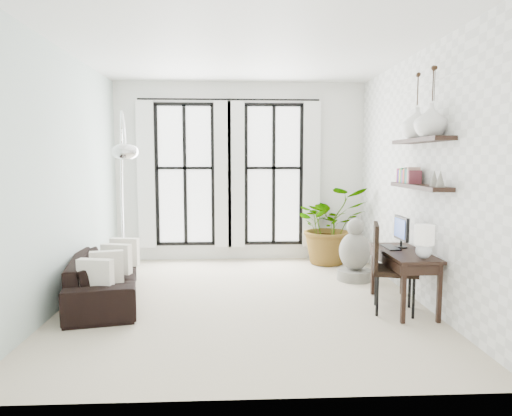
{
  "coord_description": "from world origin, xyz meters",
  "views": [
    {
      "loc": [
        -0.12,
        -5.8,
        1.82
      ],
      "look_at": [
        0.17,
        0.3,
        1.17
      ],
      "focal_mm": 32.0,
      "sensor_mm": 36.0,
      "label": 1
    }
  ],
  "objects": [
    {
      "name": "throw_pillows",
      "position": [
        -1.7,
        0.05,
        0.5
      ],
      "size": [
        0.4,
        1.52,
        0.4
      ],
      "color": "silver",
      "rests_on": "sofa"
    },
    {
      "name": "vase_b",
      "position": [
        2.11,
        -0.27,
        2.27
      ],
      "size": [
        0.37,
        0.37,
        0.38
      ],
      "primitive_type": "imported",
      "color": "white",
      "rests_on": "shelf_upper"
    },
    {
      "name": "wall_shelves",
      "position": [
        2.11,
        -0.38,
        1.73
      ],
      "size": [
        0.25,
        1.3,
        0.6
      ],
      "color": "black",
      "rests_on": "wall_right"
    },
    {
      "name": "wall_left",
      "position": [
        -2.25,
        0.0,
        1.6
      ],
      "size": [
        0.0,
        5.0,
        5.0
      ],
      "primitive_type": "plane",
      "rotation": [
        1.57,
        0.0,
        1.57
      ],
      "color": "silver",
      "rests_on": "floor"
    },
    {
      "name": "floor",
      "position": [
        0.0,
        0.0,
        0.0
      ],
      "size": [
        5.0,
        5.0,
        0.0
      ],
      "primitive_type": "plane",
      "color": "beige",
      "rests_on": "ground"
    },
    {
      "name": "ceiling",
      "position": [
        0.0,
        0.0,
        3.2
      ],
      "size": [
        5.0,
        5.0,
        0.0
      ],
      "primitive_type": "plane",
      "color": "white",
      "rests_on": "wall_back"
    },
    {
      "name": "wall_right",
      "position": [
        2.25,
        0.0,
        1.6
      ],
      "size": [
        0.0,
        5.0,
        5.0
      ],
      "primitive_type": "plane",
      "rotation": [
        1.57,
        0.0,
        -1.57
      ],
      "color": "white",
      "rests_on": "floor"
    },
    {
      "name": "windows",
      "position": [
        -0.2,
        2.43,
        1.56
      ],
      "size": [
        3.26,
        0.13,
        2.65
      ],
      "color": "white",
      "rests_on": "wall_back"
    },
    {
      "name": "wall_back",
      "position": [
        0.0,
        2.5,
        1.6
      ],
      "size": [
        4.5,
        0.0,
        4.5
      ],
      "primitive_type": "plane",
      "rotation": [
        1.57,
        0.0,
        0.0
      ],
      "color": "white",
      "rests_on": "floor"
    },
    {
      "name": "sofa",
      "position": [
        -1.8,
        0.05,
        0.3
      ],
      "size": [
        1.19,
        2.14,
        0.59
      ],
      "primitive_type": "imported",
      "rotation": [
        0.0,
        0.0,
        1.78
      ],
      "color": "black",
      "rests_on": "floor"
    },
    {
      "name": "vase_a",
      "position": [
        2.11,
        -0.67,
        2.27
      ],
      "size": [
        0.37,
        0.37,
        0.38
      ],
      "primitive_type": "imported",
      "color": "white",
      "rests_on": "shelf_upper"
    },
    {
      "name": "buddha",
      "position": [
        1.7,
        0.91,
        0.4
      ],
      "size": [
        0.52,
        0.52,
        0.94
      ],
      "color": "gray",
      "rests_on": "floor"
    },
    {
      "name": "arc_lamp",
      "position": [
        -1.7,
        0.79,
        1.93
      ],
      "size": [
        0.75,
        1.75,
        2.5
      ],
      "color": "silver",
      "rests_on": "floor"
    },
    {
      "name": "desk",
      "position": [
        1.95,
        -0.48,
        0.68
      ],
      "size": [
        0.51,
        1.2,
        1.1
      ],
      "color": "black",
      "rests_on": "floor"
    },
    {
      "name": "plant",
      "position": [
        1.56,
        2.05,
        0.68
      ],
      "size": [
        1.38,
        1.24,
        1.37
      ],
      "primitive_type": "imported",
      "rotation": [
        0.0,
        0.0,
        0.15
      ],
      "color": "#2D7228",
      "rests_on": "floor"
    },
    {
      "name": "desk_chair",
      "position": [
        1.7,
        -0.53,
        0.61
      ],
      "size": [
        0.62,
        0.62,
        1.06
      ],
      "rotation": [
        0.0,
        0.0,
        -0.27
      ],
      "color": "black",
      "rests_on": "floor"
    }
  ]
}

